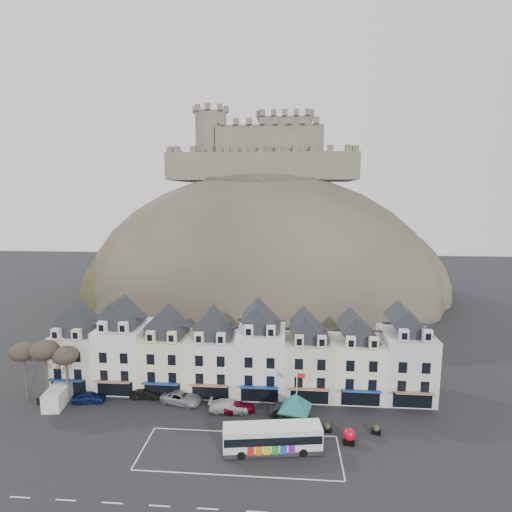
{
  "coord_description": "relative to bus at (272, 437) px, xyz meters",
  "views": [
    {
      "loc": [
        6.88,
        -38.89,
        28.38
      ],
      "look_at": [
        1.99,
        24.0,
        18.55
      ],
      "focal_mm": 28.0,
      "sensor_mm": 36.0,
      "label": 1
    }
  ],
  "objects": [
    {
      "name": "ground",
      "position": [
        -5.54,
        -1.73,
        -1.7
      ],
      "size": [
        300.0,
        300.0,
        0.0
      ],
      "primitive_type": "plane",
      "color": "black",
      "rests_on": "ground"
    },
    {
      "name": "coach_bay_markings",
      "position": [
        -3.54,
        -0.48,
        -1.7
      ],
      "size": [
        22.0,
        7.5,
        0.01
      ],
      "primitive_type": "cube",
      "color": "silver",
      "rests_on": "ground"
    },
    {
      "name": "townhouse_terrace",
      "position": [
        -5.39,
        14.24,
        3.6
      ],
      "size": [
        54.4,
        9.35,
        11.8
      ],
      "color": "beige",
      "rests_on": "ground"
    },
    {
      "name": "castle_hill",
      "position": [
        -4.29,
        67.22,
        -1.6
      ],
      "size": [
        100.0,
        76.0,
        68.0
      ],
      "color": "#342D28",
      "rests_on": "ground"
    },
    {
      "name": "castle",
      "position": [
        -5.03,
        74.2,
        38.49
      ],
      "size": [
        50.2,
        22.2,
        22.0
      ],
      "color": "#675B4E",
      "rests_on": "ground"
    },
    {
      "name": "tree_left_far",
      "position": [
        -34.54,
        8.77,
        5.2
      ],
      "size": [
        3.61,
        3.61,
        8.24
      ],
      "color": "#3A3025",
      "rests_on": "ground"
    },
    {
      "name": "tree_left_mid",
      "position": [
        -31.54,
        8.77,
        5.54
      ],
      "size": [
        3.78,
        3.78,
        8.64
      ],
      "color": "#3A3025",
      "rests_on": "ground"
    },
    {
      "name": "tree_left_near",
      "position": [
        -28.54,
        8.77,
        4.85
      ],
      "size": [
        3.43,
        3.43,
        7.84
      ],
      "color": "#3A3025",
      "rests_on": "ground"
    },
    {
      "name": "bus",
      "position": [
        0.0,
        0.0,
        0.0
      ],
      "size": [
        11.16,
        4.06,
        3.08
      ],
      "rotation": [
        0.0,
        0.0,
        0.14
      ],
      "color": "#262628",
      "rests_on": "ground"
    },
    {
      "name": "bus_shelter",
      "position": [
        2.62,
        4.47,
        1.85
      ],
      "size": [
        7.01,
        7.01,
        4.58
      ],
      "rotation": [
        0.0,
        0.0,
        -0.24
      ],
      "color": "black",
      "rests_on": "ground"
    },
    {
      "name": "red_buoy",
      "position": [
        8.76,
        2.12,
        -0.77
      ],
      "size": [
        1.48,
        1.48,
        1.83
      ],
      "rotation": [
        0.0,
        0.0,
        -0.17
      ],
      "color": "black",
      "rests_on": "ground"
    },
    {
      "name": "flagpole",
      "position": [
        2.85,
        5.2,
        2.39
      ],
      "size": [
        1.02,
        0.29,
        7.16
      ],
      "rotation": [
        0.0,
        0.0,
        -0.23
      ],
      "color": "silver",
      "rests_on": "ground"
    },
    {
      "name": "white_van",
      "position": [
        -29.49,
        7.83,
        -0.49
      ],
      "size": [
        3.06,
        5.57,
        2.41
      ],
      "rotation": [
        0.0,
        0.0,
        0.15
      ],
      "color": "silver",
      "rests_on": "ground"
    },
    {
      "name": "planter_west",
      "position": [
        6.46,
        4.17,
        -1.18
      ],
      "size": [
        1.13,
        0.76,
        1.08
      ],
      "rotation": [
        0.0,
        0.0,
        -0.09
      ],
      "color": "black",
      "rests_on": "ground"
    },
    {
      "name": "planter_east",
      "position": [
        12.26,
        4.19,
        -1.18
      ],
      "size": [
        1.2,
        0.83,
        1.08
      ],
      "rotation": [
        0.0,
        0.0,
        -0.29
      ],
      "color": "black",
      "rests_on": "ground"
    },
    {
      "name": "car_navy",
      "position": [
        -25.54,
        8.58,
        -0.95
      ],
      "size": [
        4.61,
        2.34,
        1.5
      ],
      "primitive_type": "imported",
      "rotation": [
        0.0,
        0.0,
        1.7
      ],
      "color": "#0D1943",
      "rests_on": "ground"
    },
    {
      "name": "car_black",
      "position": [
        -18.08,
        10.27,
        -0.99
      ],
      "size": [
        4.38,
        1.59,
        1.43
      ],
      "primitive_type": "imported",
      "rotation": [
        0.0,
        0.0,
        1.59
      ],
      "color": "black",
      "rests_on": "ground"
    },
    {
      "name": "car_silver",
      "position": [
        -12.82,
        9.41,
        -0.92
      ],
      "size": [
        6.06,
        3.91,
        1.58
      ],
      "primitive_type": "imported",
      "rotation": [
        0.0,
        0.0,
        1.32
      ],
      "color": "#9A9DA2",
      "rests_on": "ground"
    },
    {
      "name": "car_white",
      "position": [
        -5.94,
        7.77,
        -0.92
      ],
      "size": [
        5.4,
        2.26,
        1.56
      ],
      "primitive_type": "imported",
      "rotation": [
        0.0,
        0.0,
        1.58
      ],
      "color": "silver",
      "rests_on": "ground"
    },
    {
      "name": "car_maroon",
      "position": [
        -4.65,
        7.77,
        -0.99
      ],
      "size": [
        4.49,
        2.63,
        1.43
      ],
      "primitive_type": "imported",
      "rotation": [
        0.0,
        0.0,
        1.81
      ],
      "color": "#620515",
      "rests_on": "ground"
    },
    {
      "name": "car_charcoal",
      "position": [
        1.31,
        7.77,
        -1.02
      ],
      "size": [
        4.4,
        2.81,
        1.37
      ],
      "primitive_type": "imported",
      "rotation": [
        0.0,
        0.0,
        1.93
      ],
      "color": "black",
      "rests_on": "ground"
    }
  ]
}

